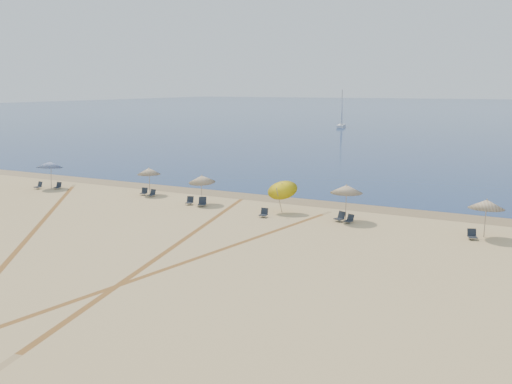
% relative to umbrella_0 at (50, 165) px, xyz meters
% --- Properties ---
extents(ground, '(160.00, 160.00, 0.00)m').
position_rel_umbrella_0_xyz_m(ground, '(20.72, -19.37, -2.18)').
color(ground, tan).
rests_on(ground, ground).
extents(ocean, '(500.00, 500.00, 0.00)m').
position_rel_umbrella_0_xyz_m(ocean, '(20.72, 205.63, -2.17)').
color(ocean, '#0C2151').
rests_on(ocean, ground).
extents(wet_sand, '(500.00, 500.00, 0.00)m').
position_rel_umbrella_0_xyz_m(wet_sand, '(20.72, 4.63, -2.18)').
color(wet_sand, olive).
rests_on(wet_sand, ground).
extents(umbrella_0, '(2.33, 2.37, 2.56)m').
position_rel_umbrella_0_xyz_m(umbrella_0, '(0.00, 0.00, 0.00)').
color(umbrella_0, gray).
rests_on(umbrella_0, ground).
extents(umbrella_1, '(2.01, 2.01, 2.38)m').
position_rel_umbrella_0_xyz_m(umbrella_1, '(10.01, 1.57, -0.15)').
color(umbrella_1, gray).
rests_on(umbrella_1, ground).
extents(umbrella_2, '(2.12, 2.16, 2.38)m').
position_rel_umbrella_0_xyz_m(umbrella_2, '(16.10, 0.34, -0.17)').
color(umbrella_2, gray).
rests_on(umbrella_2, ground).
extents(umbrella_3, '(2.23, 2.22, 2.70)m').
position_rel_umbrella_0_xyz_m(umbrella_3, '(22.99, 0.33, -0.27)').
color(umbrella_3, gray).
rests_on(umbrella_3, ground).
extents(umbrella_4, '(2.25, 2.25, 2.57)m').
position_rel_umbrella_0_xyz_m(umbrella_4, '(27.93, 0.13, 0.05)').
color(umbrella_4, gray).
rests_on(umbrella_4, ground).
extents(umbrella_5, '(2.16, 2.17, 2.44)m').
position_rel_umbrella_0_xyz_m(umbrella_5, '(36.90, -0.25, -0.08)').
color(umbrella_5, gray).
rests_on(umbrella_5, ground).
extents(chair_0, '(0.64, 0.72, 0.66)m').
position_rel_umbrella_0_xyz_m(chair_0, '(-0.73, -0.77, -1.89)').
color(chair_0, black).
rests_on(chair_0, ground).
extents(chair_1, '(0.56, 0.64, 0.61)m').
position_rel_umbrella_0_xyz_m(chair_1, '(0.92, -0.06, -1.91)').
color(chair_1, black).
rests_on(chair_1, ground).
extents(chair_2, '(0.66, 0.72, 0.62)m').
position_rel_umbrella_0_xyz_m(chair_2, '(9.74, 1.13, -1.91)').
color(chair_2, black).
rests_on(chair_2, ground).
extents(chair_3, '(0.54, 0.62, 0.62)m').
position_rel_umbrella_0_xyz_m(chair_3, '(10.79, 0.86, -1.91)').
color(chair_3, black).
rests_on(chair_3, ground).
extents(chair_4, '(0.67, 0.74, 0.64)m').
position_rel_umbrella_0_xyz_m(chair_4, '(15.36, -0.35, -1.90)').
color(chair_4, black).
rests_on(chair_4, ground).
extents(chair_5, '(0.82, 0.88, 0.72)m').
position_rel_umbrella_0_xyz_m(chair_5, '(16.59, -0.45, -1.86)').
color(chair_5, black).
rests_on(chair_5, ground).
extents(chair_6, '(0.58, 0.66, 0.64)m').
position_rel_umbrella_0_xyz_m(chair_6, '(22.38, -1.50, -1.90)').
color(chair_6, black).
rests_on(chair_6, ground).
extents(chair_7, '(0.79, 0.84, 0.68)m').
position_rel_umbrella_0_xyz_m(chair_7, '(27.68, -0.30, -1.88)').
color(chair_7, black).
rests_on(chair_7, ground).
extents(chair_8, '(0.66, 0.71, 0.60)m').
position_rel_umbrella_0_xyz_m(chair_8, '(28.40, -0.51, -1.92)').
color(chair_8, black).
rests_on(chair_8, ground).
extents(chair_9, '(0.69, 0.74, 0.63)m').
position_rel_umbrella_0_xyz_m(chair_9, '(36.26, -1.04, -1.90)').
color(chair_9, black).
rests_on(chair_9, ground).
extents(sailboat_0, '(2.45, 5.91, 8.55)m').
position_rel_umbrella_0_xyz_m(sailboat_0, '(2.63, 83.61, 0.40)').
color(sailboat_0, white).
rests_on(sailboat_0, ocean).
extents(tire_tracks, '(50.50, 39.99, 0.00)m').
position_rel_umbrella_0_xyz_m(tire_tracks, '(17.55, -10.54, -2.18)').
color(tire_tracks, tan).
rests_on(tire_tracks, ground).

